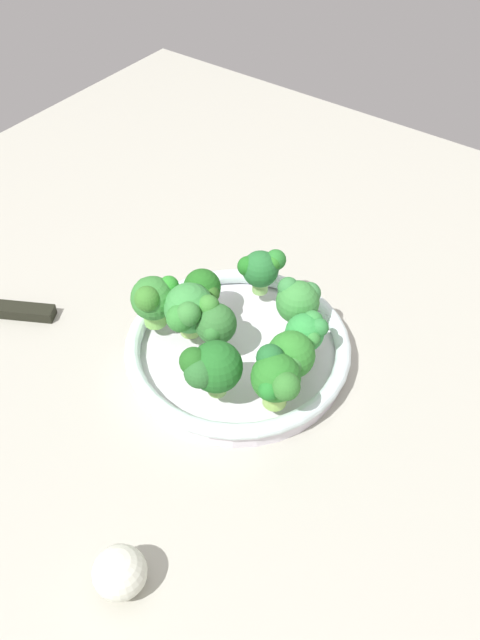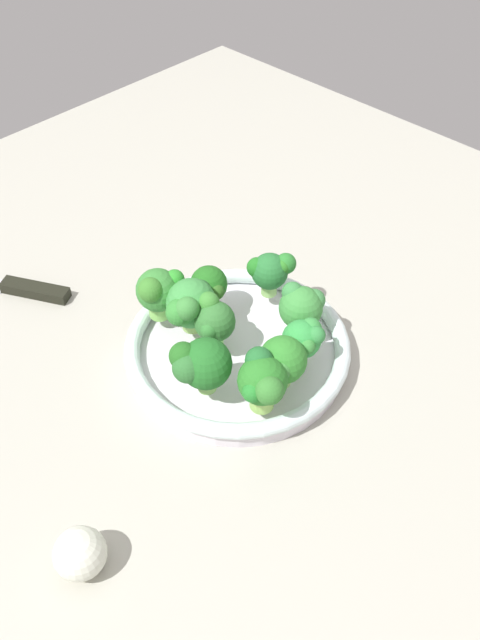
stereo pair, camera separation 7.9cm
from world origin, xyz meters
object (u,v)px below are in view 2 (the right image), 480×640
(bowl, at_px, (240,347))
(knife, at_px, (4,285))
(broccoli_floret_0, at_px, (191,305))
(broccoli_floret_5, at_px, (282,363))
(broccoli_floret_2, at_px, (214,322))
(broccoli_floret_3, at_px, (272,271))
(broccoli_floret_6, at_px, (201,364))
(broccoli_floret_9, at_px, (158,290))
(broccoli_floret_8, at_px, (262,381))
(garlic_bulb, at_px, (80,553))
(broccoli_floret_4, at_px, (304,339))
(broccoli_floret_7, at_px, (301,305))
(broccoli_floret_1, at_px, (208,286))

(bowl, xyz_separation_m, knife, (0.13, -0.32, -0.01))
(broccoli_floret_0, bearing_deg, broccoli_floret_5, 94.25)
(broccoli_floret_0, bearing_deg, knife, -69.35)
(broccoli_floret_2, relative_size, broccoli_floret_3, 1.00)
(broccoli_floret_2, distance_m, broccoli_floret_6, 0.07)
(bowl, relative_size, broccoli_floret_3, 4.56)
(bowl, height_order, knife, bowl)
(broccoli_floret_9, bearing_deg, broccoli_floret_5, 95.91)
(broccoli_floret_2, xyz_separation_m, broccoli_floret_6, (0.06, 0.04, 0.01))
(broccoli_floret_5, bearing_deg, broccoli_floret_8, 8.20)
(broccoli_floret_8, xyz_separation_m, garlic_bulb, (0.24, -0.01, -0.05))
(broccoli_floret_4, bearing_deg, garlic_bulb, 0.63)
(bowl, xyz_separation_m, garlic_bulb, (0.30, 0.08, 0.01))
(broccoli_floret_5, height_order, broccoli_floret_9, broccoli_floret_9)
(broccoli_floret_0, distance_m, garlic_bulb, 0.30)
(broccoli_floret_7, xyz_separation_m, garlic_bulb, (0.36, 0.04, -0.04))
(broccoli_floret_0, relative_size, broccoli_floret_6, 1.01)
(broccoli_floret_0, xyz_separation_m, broccoli_floret_1, (-0.04, -0.02, -0.01))
(garlic_bulb, bearing_deg, knife, -112.35)
(broccoli_floret_0, bearing_deg, broccoli_floret_6, 53.67)
(broccoli_floret_4, bearing_deg, broccoli_floret_0, -66.07)
(broccoli_floret_4, xyz_separation_m, knife, (0.16, -0.40, -0.06))
(bowl, bearing_deg, garlic_bulb, 15.01)
(broccoli_floret_3, height_order, broccoli_floret_5, broccoli_floret_5)
(broccoli_floret_4, bearing_deg, broccoli_floret_5, 9.29)
(broccoli_floret_0, xyz_separation_m, broccoli_floret_9, (0.01, -0.05, -0.00))
(broccoli_floret_2, height_order, broccoli_floret_7, same)
(broccoli_floret_5, bearing_deg, broccoli_floret_6, -41.89)
(bowl, xyz_separation_m, broccoli_floret_8, (0.06, 0.09, 0.06))
(broccoli_floret_3, bearing_deg, broccoli_floret_7, 73.09)
(broccoli_floret_0, bearing_deg, garlic_bulb, 26.12)
(broccoli_floret_2, bearing_deg, broccoli_floret_7, 149.60)
(broccoli_floret_4, xyz_separation_m, broccoli_floret_7, (-0.04, -0.04, 0.00))
(broccoli_floret_0, bearing_deg, broccoli_floret_9, -79.55)
(bowl, distance_m, broccoli_floret_6, 0.11)
(bowl, height_order, broccoli_floret_7, broccoli_floret_7)
(broccoli_floret_0, distance_m, broccoli_floret_4, 0.14)
(broccoli_floret_2, bearing_deg, broccoli_floret_0, -83.70)
(broccoli_floret_6, bearing_deg, broccoli_floret_4, 155.39)
(broccoli_floret_9, bearing_deg, broccoli_floret_6, 69.37)
(broccoli_floret_6, bearing_deg, garlic_bulb, 14.60)
(knife, bearing_deg, broccoli_floret_1, 119.98)
(broccoli_floret_3, bearing_deg, broccoli_floret_9, -30.34)
(broccoli_floret_6, xyz_separation_m, broccoli_floret_8, (-0.03, 0.06, 0.00))
(broccoli_floret_2, height_order, broccoli_floret_8, broccoli_floret_8)
(broccoli_floret_5, bearing_deg, broccoli_floret_1, -102.90)
(broccoli_floret_9, distance_m, knife, 0.25)
(broccoli_floret_1, height_order, garlic_bulb, broccoli_floret_1)
(broccoli_floret_1, bearing_deg, broccoli_floret_6, 42.56)
(broccoli_floret_5, relative_size, broccoli_floret_9, 0.93)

